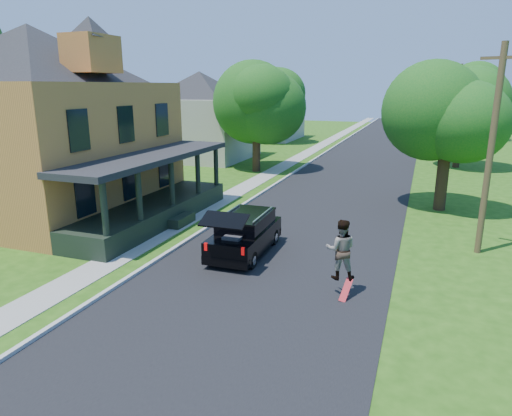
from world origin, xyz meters
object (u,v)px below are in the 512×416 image
(skateboarder, at_px, (341,249))
(tree_right_near, at_px, (448,116))
(black_suv, at_px, (245,234))
(utility_pole_near, at_px, (491,149))

(skateboarder, height_order, tree_right_near, tree_right_near)
(black_suv, distance_m, skateboarder, 4.50)
(tree_right_near, bearing_deg, skateboarder, -104.61)
(tree_right_near, distance_m, utility_pole_near, 6.30)
(utility_pole_near, bearing_deg, black_suv, -140.15)
(skateboarder, xyz_separation_m, utility_pole_near, (4.26, 5.29, 2.48))
(black_suv, height_order, utility_pole_near, utility_pole_near)
(black_suv, relative_size, utility_pole_near, 0.58)
(utility_pole_near, bearing_deg, tree_right_near, 120.73)
(skateboarder, bearing_deg, black_suv, -41.45)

